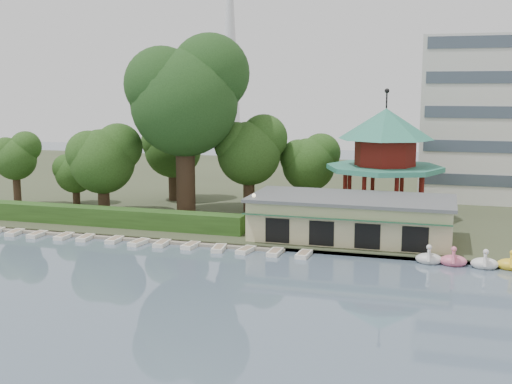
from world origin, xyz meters
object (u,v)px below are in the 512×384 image
at_px(dock, 114,237).
at_px(boathouse, 351,217).
at_px(big_tree, 186,93).
at_px(pavilion, 385,152).

height_order(dock, boathouse, boathouse).
bearing_deg(boathouse, big_tree, 161.75).
distance_m(pavilion, big_tree, 22.06).
height_order(dock, big_tree, big_tree).
relative_size(boathouse, big_tree, 0.95).
distance_m(dock, big_tree, 17.68).
height_order(pavilion, big_tree, big_tree).
bearing_deg(big_tree, pavilion, 10.37).
distance_m(dock, boathouse, 22.62).
height_order(boathouse, big_tree, big_tree).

